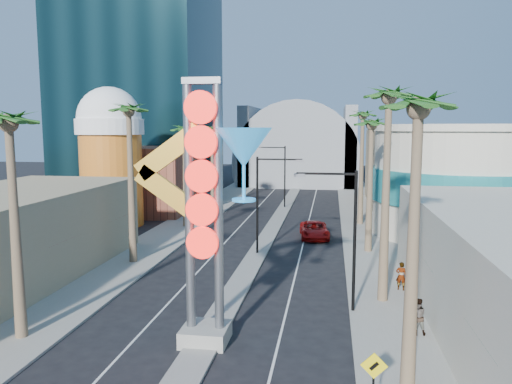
{
  "coord_description": "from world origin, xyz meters",
  "views": [
    {
      "loc": [
        5.84,
        -19.34,
        10.29
      ],
      "look_at": [
        0.19,
        18.07,
        5.41
      ],
      "focal_mm": 35.0,
      "sensor_mm": 36.0,
      "label": 1
    }
  ],
  "objects_px": {
    "red_pickup": "(314,230)",
    "pedestrian_b": "(417,316)",
    "neon_sign": "(221,193)",
    "pedestrian_a": "(401,276)"
  },
  "relations": [
    {
      "from": "pedestrian_a",
      "to": "neon_sign",
      "type": "bearing_deg",
      "value": 57.85
    },
    {
      "from": "red_pickup",
      "to": "pedestrian_b",
      "type": "relative_size",
      "value": 2.99
    },
    {
      "from": "red_pickup",
      "to": "pedestrian_a",
      "type": "relative_size",
      "value": 3.06
    },
    {
      "from": "red_pickup",
      "to": "pedestrian_b",
      "type": "height_order",
      "value": "pedestrian_b"
    },
    {
      "from": "neon_sign",
      "to": "pedestrian_a",
      "type": "relative_size",
      "value": 6.97
    },
    {
      "from": "pedestrian_a",
      "to": "red_pickup",
      "type": "bearing_deg",
      "value": -54.08
    },
    {
      "from": "neon_sign",
      "to": "pedestrian_b",
      "type": "distance_m",
      "value": 11.46
    },
    {
      "from": "pedestrian_b",
      "to": "red_pickup",
      "type": "bearing_deg",
      "value": -81.78
    },
    {
      "from": "neon_sign",
      "to": "red_pickup",
      "type": "distance_m",
      "value": 25.05
    },
    {
      "from": "neon_sign",
      "to": "pedestrian_b",
      "type": "height_order",
      "value": "neon_sign"
    }
  ]
}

